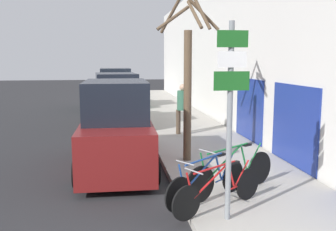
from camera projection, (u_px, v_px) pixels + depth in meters
name	position (u px, v px, depth m)	size (l,w,h in m)	color
ground_plane	(121.00, 134.00, 14.16)	(80.00, 80.00, 0.00)	#28282B
sidewalk_curb	(176.00, 119.00, 17.27)	(3.20, 32.00, 0.15)	#ADA89E
building_facade	(214.00, 50.00, 16.98)	(0.23, 32.00, 6.50)	silver
signpost	(230.00, 110.00, 5.99)	(0.58, 0.11, 3.25)	gray
bicycle_0	(219.00, 190.00, 6.62)	(1.88, 1.10, 0.84)	black
bicycle_1	(208.00, 182.00, 7.00)	(1.81, 1.28, 0.88)	black
bicycle_2	(232.00, 173.00, 7.45)	(2.14, 1.23, 0.97)	black
parked_car_0	(117.00, 129.00, 9.62)	(1.99, 4.66, 2.28)	maroon
parked_car_1	(116.00, 103.00, 15.68)	(2.22, 4.80, 2.25)	gray
parked_car_2	(115.00, 91.00, 21.41)	(2.12, 4.23, 2.32)	#144728
pedestrian_near	(183.00, 105.00, 13.34)	(0.46, 0.40, 1.79)	#4C3D2D
street_tree	(188.00, 79.00, 9.66)	(1.62, 1.71, 4.57)	brown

